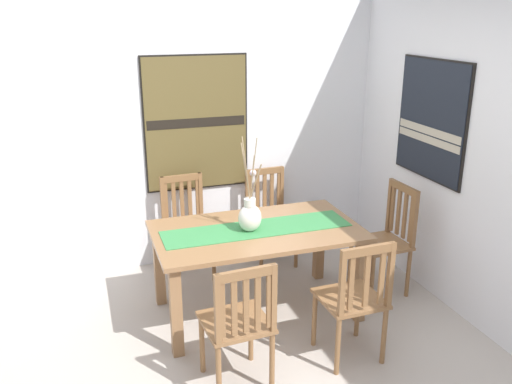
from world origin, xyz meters
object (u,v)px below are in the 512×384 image
dining_table (257,242)px  painting_on_back_wall (196,124)px  centerpiece_vase (250,215)px  chair_1 (354,298)px  chair_4 (387,238)px  chair_2 (269,214)px  chair_0 (239,322)px  chair_3 (186,224)px  painting_on_side_wall (432,120)px

dining_table → painting_on_back_wall: (-0.21, 1.14, 0.74)m
centerpiece_vase → painting_on_back_wall: bearing=97.1°
chair_1 → chair_4: (0.75, 0.81, 0.02)m
chair_1 → chair_2: size_ratio=1.02×
chair_0 → chair_1: 0.84m
centerpiece_vase → chair_0: 0.98m
centerpiece_vase → chair_4: bearing=0.6°
chair_2 → chair_4: chair_4 is taller
centerpiece_vase → chair_2: 1.09m
chair_0 → chair_2: chair_0 is taller
painting_on_back_wall → dining_table: bearing=-79.7°
dining_table → chair_3: bearing=114.5°
painting_on_side_wall → chair_3: bearing=156.6°
dining_table → chair_1: (0.43, -0.82, -0.14)m
chair_4 → chair_3: bearing=151.1°
chair_3 → chair_4: 1.81m
dining_table → chair_0: chair_0 is taller
chair_0 → painting_on_back_wall: bearing=84.2°
chair_0 → painting_on_side_wall: size_ratio=0.92×
chair_4 → painting_on_back_wall: size_ratio=0.77×
dining_table → chair_3: 0.96m
chair_3 → chair_4: (1.58, -0.87, 0.01)m
chair_0 → chair_3: size_ratio=0.99×
chair_3 → painting_on_side_wall: 2.34m
painting_on_back_wall → painting_on_side_wall: painting_on_side_wall is taller
centerpiece_vase → chair_3: (-0.33, 0.89, -0.37)m
painting_on_back_wall → chair_2: bearing=-23.2°
painting_on_back_wall → chair_3: bearing=-123.9°
painting_on_side_wall → centerpiece_vase: bearing=-178.3°
centerpiece_vase → chair_0: (-0.35, -0.84, -0.38)m
centerpiece_vase → painting_on_back_wall: (-0.14, 1.16, 0.50)m
chair_1 → dining_table: bearing=117.8°
chair_4 → dining_table: bearing=179.6°
chair_4 → chair_0: bearing=-151.9°
chair_1 → chair_2: (-0.01, 1.69, 0.01)m
chair_0 → chair_4: chair_4 is taller
chair_1 → painting_on_side_wall: (1.11, 0.85, 1.01)m
chair_1 → painting_on_side_wall: 1.73m
chair_0 → dining_table: bearing=64.5°
chair_2 → painting_on_back_wall: 1.11m
painting_on_side_wall → dining_table: bearing=-179.0°
chair_1 → chair_3: 1.88m
painting_on_side_wall → painting_on_back_wall: bearing=147.5°
chair_0 → painting_on_back_wall: size_ratio=0.73×
dining_table → chair_1: 0.94m
chair_0 → chair_4: size_ratio=0.95×
chair_2 → painting_on_side_wall: painting_on_side_wall is taller
chair_1 → painting_on_back_wall: bearing=108.1°
dining_table → chair_0: size_ratio=1.76×
chair_2 → painting_on_back_wall: (-0.63, 0.27, 0.88)m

